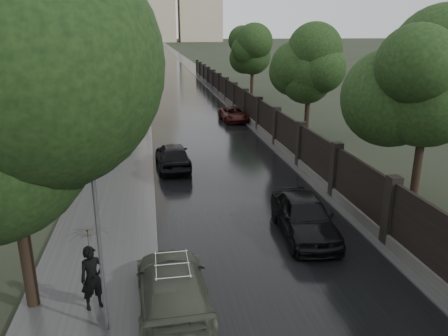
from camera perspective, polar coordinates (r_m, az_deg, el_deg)
road at (r=198.83m, az=-8.82°, el=15.18°), size 8.00×420.00×0.02m
sidewalk_left at (r=198.80m, az=-10.61°, el=15.11°), size 4.00×420.00×0.16m
verge_right at (r=199.01m, az=-7.18°, el=15.26°), size 3.00×420.00×0.08m
fence_right at (r=42.09m, az=2.25°, el=8.39°), size 0.45×75.72×2.70m
tree_left_near at (r=12.26m, az=-27.16°, el=9.51°), size 5.44×5.44×9.16m
tree_left_far at (r=38.93m, az=-16.01°, el=13.27°), size 4.25×4.25×7.39m
tree_right_a at (r=20.41m, az=24.96°, el=8.12°), size 4.08×4.08×7.01m
tree_right_b at (r=32.84m, az=11.10°, el=12.41°), size 4.08×4.08×7.01m
tree_right_c at (r=50.05m, az=3.73°, el=14.37°), size 4.08×4.08×7.01m
lamp_post at (r=11.42m, az=-15.97°, el=-9.48°), size 0.25×0.12×5.11m
traffic_light at (r=34.06m, az=-10.19°, el=8.31°), size 0.16×0.32×4.00m
brick_building at (r=62.28m, az=-23.94°, el=18.27°), size 24.00×18.00×20.00m
volga_sedan at (r=12.97m, az=-6.67°, el=-15.31°), size 2.15×5.01×1.44m
hatchback_left at (r=25.44m, az=-6.71°, el=1.60°), size 2.06×4.65×1.56m
car_right_near at (r=17.40m, az=10.44°, el=-6.15°), size 2.17×4.88×1.63m
car_right_far at (r=38.90m, az=1.24°, el=7.04°), size 2.24×4.48×1.22m
pedestrian_umbrella at (r=12.65m, az=-17.22°, el=-9.55°), size 1.46×1.48×2.97m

